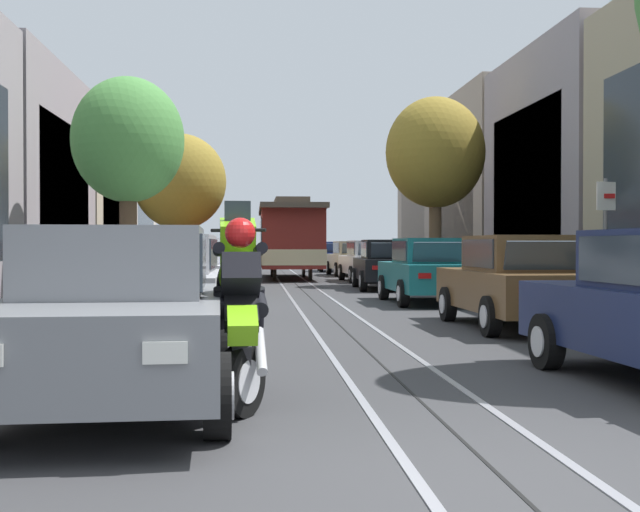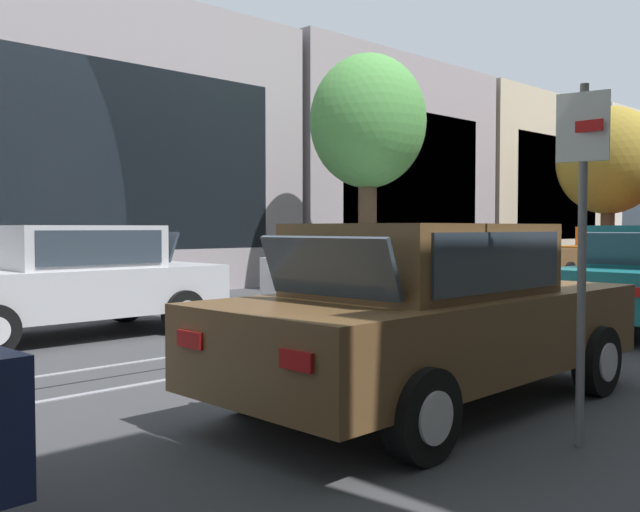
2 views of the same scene
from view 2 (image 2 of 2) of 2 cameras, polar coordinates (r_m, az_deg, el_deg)
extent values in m
plane|color=#38383A|center=(16.69, 22.03, -3.18)|extent=(160.00, 160.00, 0.00)
cube|color=gray|center=(19.52, 23.99, -2.42)|extent=(0.08, 56.58, 0.01)
cube|color=gray|center=(18.79, -17.74, 8.03)|extent=(5.22, 9.42, 6.91)
cube|color=#2D3842|center=(16.50, -13.67, 7.69)|extent=(0.04, 6.80, 4.15)
cube|color=gray|center=(24.38, 3.87, 7.01)|extent=(4.24, 9.42, 7.09)
cube|color=#2D3842|center=(23.01, 7.78, 6.39)|extent=(0.04, 6.80, 4.25)
cube|color=#BCAD93|center=(32.22, 15.62, 5.80)|extent=(4.13, 9.42, 7.12)
cube|color=#2D3842|center=(31.23, 18.87, 5.23)|extent=(0.04, 6.80, 4.27)
cube|color=beige|center=(40.94, 22.40, 5.17)|extent=(4.29, 9.42, 7.43)
cube|color=#B7B7BC|center=(10.56, -19.76, -2.70)|extent=(1.84, 4.32, 0.66)
cube|color=#B7B7BC|center=(10.58, -19.06, 0.74)|extent=(1.49, 2.08, 0.60)
cube|color=#2D3842|center=(10.26, -23.32, 0.52)|extent=(1.33, 0.23, 0.47)
cube|color=#2D3842|center=(11.13, -13.52, 0.77)|extent=(1.30, 0.21, 0.45)
cube|color=#2D3842|center=(9.91, -17.26, 0.66)|extent=(0.05, 1.81, 0.47)
cube|color=#2D3842|center=(11.27, -20.65, 0.80)|extent=(0.05, 1.81, 0.47)
cube|color=#B21414|center=(11.13, -8.36, -1.83)|extent=(0.28, 0.04, 0.12)
cube|color=#B21414|center=(12.06, -11.44, -1.53)|extent=(0.28, 0.04, 0.12)
cylinder|color=black|center=(10.45, -11.03, -4.48)|extent=(0.21, 0.64, 0.64)
cylinder|color=silver|center=(10.35, -10.70, -4.54)|extent=(0.02, 0.35, 0.35)
cylinder|color=black|center=(11.96, -15.61, -3.67)|extent=(0.21, 0.64, 0.64)
cylinder|color=silver|center=(12.05, -15.85, -3.62)|extent=(0.02, 0.35, 0.35)
cube|color=silver|center=(14.28, 4.08, -1.30)|extent=(1.81, 4.31, 0.66)
cube|color=silver|center=(14.36, 4.48, 1.24)|extent=(1.48, 2.07, 0.60)
cube|color=#2D3842|center=(13.74, 2.18, 1.11)|extent=(1.33, 0.23, 0.47)
cube|color=#2D3842|center=(15.27, 7.40, 1.21)|extent=(1.30, 0.20, 0.45)
cube|color=#2D3842|center=(13.88, 6.81, 1.19)|extent=(0.04, 1.81, 0.47)
cube|color=#2D3842|center=(14.86, 2.31, 1.28)|extent=(0.04, 1.81, 0.47)
cube|color=white|center=(12.33, -0.64, -1.40)|extent=(0.28, 0.04, 0.14)
cube|color=#B21414|center=(15.63, 10.87, -0.66)|extent=(0.28, 0.04, 0.12)
cube|color=white|center=(13.15, -4.01, -1.17)|extent=(0.28, 0.04, 0.14)
cube|color=#B21414|center=(16.29, 7.64, -0.52)|extent=(0.28, 0.04, 0.12)
cylinder|color=black|center=(12.73, 3.06, -3.23)|extent=(0.20, 0.64, 0.64)
cylinder|color=silver|center=(12.65, 3.43, -3.26)|extent=(0.02, 0.35, 0.35)
cylinder|color=black|center=(13.97, -2.27, -2.73)|extent=(0.20, 0.64, 0.64)
cylinder|color=silver|center=(14.05, -2.57, -2.70)|extent=(0.02, 0.35, 0.35)
cylinder|color=black|center=(14.79, 10.06, -2.48)|extent=(0.20, 0.64, 0.64)
cylinder|color=silver|center=(14.73, 10.41, -2.51)|extent=(0.02, 0.35, 0.35)
cylinder|color=black|center=(15.88, 4.88, -2.13)|extent=(0.20, 0.64, 0.64)
cylinder|color=silver|center=(15.95, 4.58, -2.11)|extent=(0.02, 0.35, 0.35)
cube|color=brown|center=(19.04, 15.48, -0.47)|extent=(1.98, 4.37, 0.66)
cube|color=brown|center=(19.15, 15.71, 1.43)|extent=(1.56, 2.12, 0.60)
cube|color=#2D3842|center=(18.41, 14.49, 1.34)|extent=(1.34, 0.28, 0.47)
cube|color=#2D3842|center=(20.21, 17.26, 1.39)|extent=(1.30, 0.25, 0.45)
cube|color=#2D3842|center=(18.82, 17.72, 1.39)|extent=(0.11, 1.81, 0.47)
cube|color=#2D3842|center=(19.51, 13.76, 1.46)|extent=(0.11, 1.81, 0.47)
cube|color=white|center=(16.87, 13.72, -0.47)|extent=(0.28, 0.05, 0.14)
cube|color=#B21414|center=(20.74, 19.64, -0.03)|extent=(0.28, 0.05, 0.12)
cube|color=white|center=(17.45, 10.54, -0.35)|extent=(0.28, 0.05, 0.14)
cube|color=#B21414|center=(21.21, 16.88, 0.05)|extent=(0.28, 0.05, 0.12)
cylinder|color=black|center=(17.47, 15.97, -1.81)|extent=(0.23, 0.65, 0.64)
cylinder|color=silver|center=(17.42, 16.29, -1.82)|extent=(0.03, 0.35, 0.35)
cylinder|color=black|center=(18.34, 11.08, -1.57)|extent=(0.23, 0.65, 0.64)
cylinder|color=silver|center=(18.40, 10.79, -1.55)|extent=(0.03, 0.35, 0.35)
cylinder|color=black|center=(19.87, 19.51, -1.36)|extent=(0.23, 0.65, 0.64)
cylinder|color=silver|center=(19.83, 19.80, -1.37)|extent=(0.03, 0.35, 0.35)
cylinder|color=black|center=(20.64, 15.04, -1.18)|extent=(0.23, 0.65, 0.64)
cylinder|color=silver|center=(20.70, 14.77, -1.16)|extent=(0.03, 0.35, 0.35)
cube|color=orange|center=(24.39, 22.50, 0.03)|extent=(1.95, 4.36, 0.66)
cube|color=orange|center=(24.51, 22.67, 1.51)|extent=(1.55, 2.12, 0.60)
cube|color=#2D3842|center=(23.76, 21.81, 1.45)|extent=(1.34, 0.27, 0.47)
cube|color=#2D3842|center=(25.59, 23.80, 1.47)|extent=(1.30, 0.24, 0.45)
cube|color=#2D3842|center=(24.21, 24.27, 1.47)|extent=(0.09, 1.81, 0.47)
cube|color=#2D3842|center=(24.84, 21.11, 1.54)|extent=(0.09, 1.81, 0.47)
cube|color=white|center=(22.20, 21.42, 0.09)|extent=(0.28, 0.05, 0.14)
cube|color=white|center=(22.72, 18.90, 0.17)|extent=(0.28, 0.05, 0.14)
cube|color=#B21414|center=(26.58, 23.41, 0.40)|extent=(0.28, 0.05, 0.12)
cylinder|color=black|center=(22.83, 23.05, -0.95)|extent=(0.22, 0.65, 0.64)
cylinder|color=silver|center=(22.78, 23.30, -0.96)|extent=(0.03, 0.35, 0.35)
cylinder|color=black|center=(23.62, 19.17, -0.80)|extent=(0.22, 0.65, 0.64)
cylinder|color=silver|center=(23.67, 18.94, -0.79)|extent=(0.03, 0.35, 0.35)
cylinder|color=black|center=(25.99, 21.99, -0.56)|extent=(0.22, 0.65, 0.64)
cylinder|color=silver|center=(26.04, 21.77, -0.56)|extent=(0.03, 0.35, 0.35)
cube|color=white|center=(27.65, 24.28, 0.45)|extent=(0.28, 0.04, 0.14)
cylinder|color=black|center=(28.55, 24.29, -0.36)|extent=(0.20, 0.64, 0.64)
cylinder|color=silver|center=(28.59, 24.08, -0.35)|extent=(0.02, 0.35, 0.35)
cube|color=white|center=(3.76, -24.20, -10.16)|extent=(0.28, 0.05, 0.14)
cube|color=brown|center=(6.26, 9.19, -5.96)|extent=(1.85, 4.32, 0.66)
cube|color=brown|center=(6.08, 8.40, -0.23)|extent=(1.50, 2.08, 0.60)
cube|color=#2D3842|center=(6.77, 12.64, -0.18)|extent=(1.33, 0.24, 0.47)
cube|color=#2D3842|center=(5.18, 0.57, -0.87)|extent=(1.30, 0.21, 0.45)
cube|color=#2D3842|center=(6.55, 3.15, -0.03)|extent=(0.05, 1.81, 0.47)
cube|color=#2D3842|center=(5.67, 14.48, -0.47)|extent=(0.05, 1.81, 0.47)
cube|color=white|center=(8.35, 14.80, -3.25)|extent=(0.28, 0.04, 0.14)
cube|color=#B21414|center=(5.13, -10.50, -6.68)|extent=(0.28, 0.04, 0.12)
cube|color=white|center=(7.85, 21.86, -3.69)|extent=(0.28, 0.04, 0.14)
cube|color=#B21414|center=(4.27, -1.90, -8.46)|extent=(0.28, 0.04, 0.12)
cylinder|color=black|center=(7.89, 9.67, -6.67)|extent=(0.21, 0.64, 0.64)
cylinder|color=silver|center=(7.95, 9.02, -6.60)|extent=(0.02, 0.35, 0.35)
cylinder|color=black|center=(7.03, 21.56, -7.90)|extent=(0.21, 0.64, 0.64)
cylinder|color=silver|center=(6.99, 22.40, -7.98)|extent=(0.02, 0.35, 0.35)
cylinder|color=black|center=(5.95, -5.58, -9.60)|extent=(0.21, 0.64, 0.64)
cylinder|color=silver|center=(6.03, -6.25, -9.44)|extent=(0.02, 0.35, 0.35)
cylinder|color=black|center=(4.76, 8.33, -12.66)|extent=(0.21, 0.64, 0.64)
cylinder|color=silver|center=(4.70, 9.43, -12.87)|extent=(0.02, 0.35, 0.35)
cube|color=#2D3842|center=(10.45, 23.64, 0.54)|extent=(1.30, 0.21, 0.45)
cube|color=#2D3842|center=(11.83, 22.40, 0.84)|extent=(0.04, 1.81, 0.47)
cube|color=#B21414|center=(9.95, 18.84, -2.41)|extent=(0.28, 0.04, 0.12)
cylinder|color=black|center=(13.31, 24.30, -3.18)|extent=(0.20, 0.64, 0.64)
cylinder|color=silver|center=(13.35, 23.86, -3.16)|extent=(0.02, 0.35, 0.35)
cylinder|color=black|center=(10.88, 19.24, -4.30)|extent=(0.20, 0.64, 0.64)
cylinder|color=silver|center=(10.92, 18.72, -4.26)|extent=(0.02, 0.35, 0.35)
cylinder|color=brown|center=(17.06, 3.87, 2.67)|extent=(0.45, 0.45, 3.31)
ellipsoid|color=#4C8E42|center=(17.25, 3.90, 10.86)|extent=(2.87, 2.73, 3.22)
cylinder|color=brown|center=(28.25, 22.30, 2.10)|extent=(0.50, 0.50, 3.05)
ellipsoid|color=olive|center=(28.36, 22.38, 7.20)|extent=(3.86, 3.35, 3.98)
cylinder|color=slate|center=(5.26, 20.49, -0.81)|extent=(0.06, 0.06, 2.55)
cube|color=white|center=(5.28, 20.54, 9.79)|extent=(0.36, 0.09, 0.48)
cube|color=red|center=(5.27, 20.47, 9.81)|extent=(0.30, 0.01, 0.08)
camera|label=1|loc=(12.04, -91.41, -0.64)|focal=46.47mm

